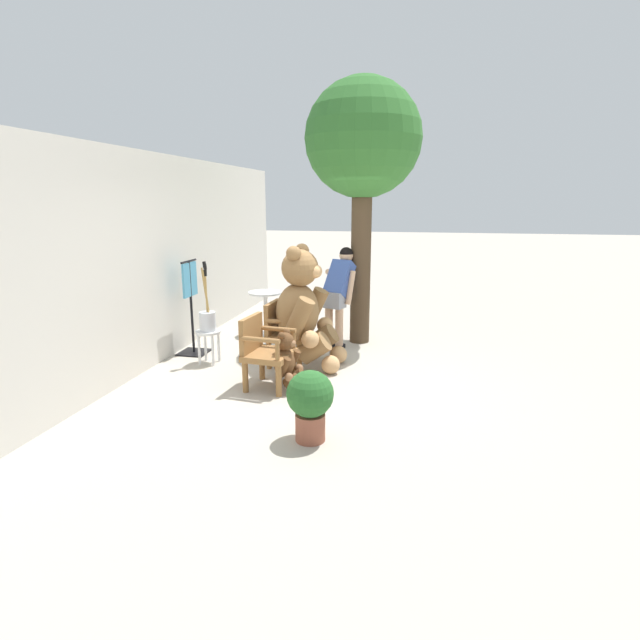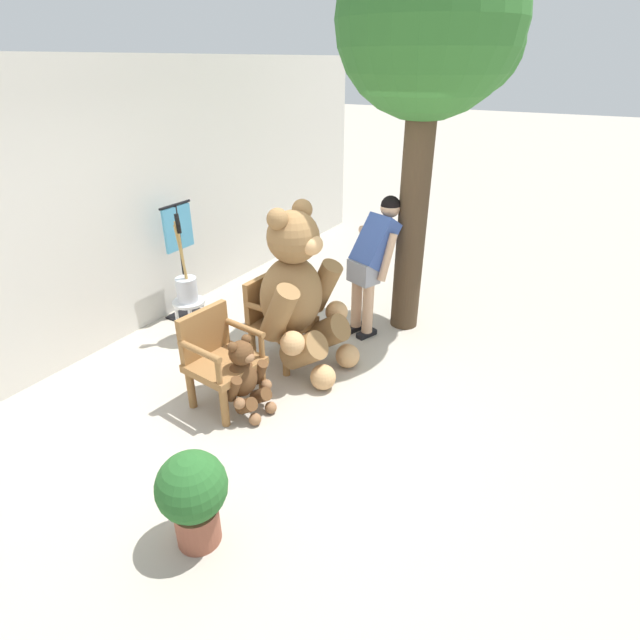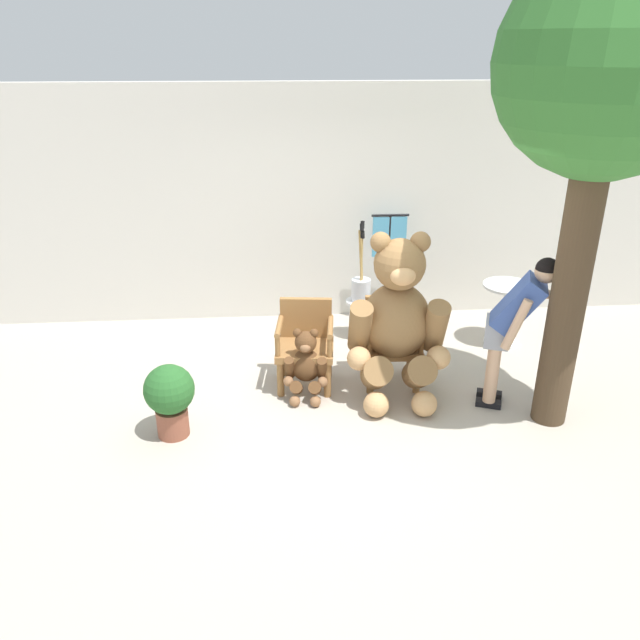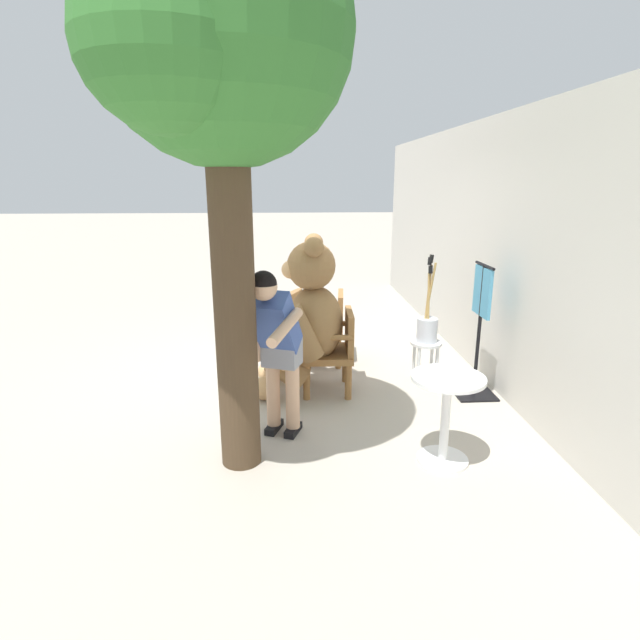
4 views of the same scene
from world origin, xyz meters
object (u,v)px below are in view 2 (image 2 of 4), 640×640
teddy_bear_small (245,377)px  potted_plant (193,494)px  wooden_chair_left (219,357)px  clothing_display_stand (182,260)px  wooden_chair_right (277,317)px  white_stool (190,310)px  teddy_bear_large (299,292)px  person_visitor (373,255)px  patio_tree (436,32)px  round_side_table (294,260)px  brush_bucket (186,285)px

teddy_bear_small → potted_plant: teddy_bear_small is taller
wooden_chair_left → clothing_display_stand: clothing_display_stand is taller
wooden_chair_right → white_stool: bearing=99.5°
potted_plant → clothing_display_stand: bearing=44.8°
teddy_bear_large → person_visitor: bearing=-16.0°
wooden_chair_left → patio_tree: size_ratio=0.22×
teddy_bear_large → round_side_table: size_ratio=2.26×
wooden_chair_left → brush_bucket: (0.70, 1.03, 0.18)m
teddy_bear_large → potted_plant: bearing=-164.7°
white_stool → brush_bucket: brush_bucket is taller
wooden_chair_right → teddy_bear_large: bearing=-91.6°
round_side_table → patio_tree: patio_tree is taller
wooden_chair_left → white_stool: wooden_chair_left is taller
brush_bucket → wooden_chair_right: bearing=-80.5°
white_stool → person_visitor: bearing=-53.5°
wooden_chair_right → round_side_table: 1.63m
white_stool → round_side_table: size_ratio=0.64×
teddy_bear_small → patio_tree: 3.53m
wooden_chair_left → brush_bucket: bearing=55.9°
person_visitor → potted_plant: size_ratio=2.20×
teddy_bear_large → clothing_display_stand: bearing=82.8°
wooden_chair_right → round_side_table: size_ratio=1.19×
teddy_bear_large → person_visitor: teddy_bear_large is taller
teddy_bear_small → person_visitor: bearing=-8.4°
brush_bucket → round_side_table: (1.62, -0.29, -0.19)m
teddy_bear_small → patio_tree: size_ratio=0.18×
clothing_display_stand → round_side_table: bearing=-29.8°
teddy_bear_small → round_side_table: bearing=23.7°
wooden_chair_left → teddy_bear_small: (-0.01, -0.28, -0.11)m
brush_bucket → clothing_display_stand: (0.38, 0.42, 0.08)m
white_stool → round_side_table: round_side_table is taller
wooden_chair_left → patio_tree: 3.50m
round_side_table → patio_tree: 2.99m
round_side_table → potted_plant: (-3.54, -1.58, -0.05)m
person_visitor → white_stool: 2.05m
wooden_chair_left → wooden_chair_right: same height
patio_tree → white_stool: bearing=129.5°
round_side_table → clothing_display_stand: size_ratio=0.53×
teddy_bear_small → round_side_table: (2.33, 1.02, 0.10)m
teddy_bear_large → white_stool: bearing=97.2°
wooden_chair_right → potted_plant: 2.26m
teddy_bear_small → brush_bucket: (0.71, 1.31, 0.29)m
white_stool → potted_plant: size_ratio=0.68×
wooden_chair_left → white_stool: 1.25m
clothing_display_stand → white_stool: bearing=-132.4°
patio_tree → wooden_chair_right: bearing=147.9°
wooden_chair_right → teddy_bear_large: teddy_bear_large is taller
potted_plant → white_stool: bearing=44.2°
wooden_chair_right → teddy_bear_small: bearing=-162.4°
white_stool → potted_plant: 2.68m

